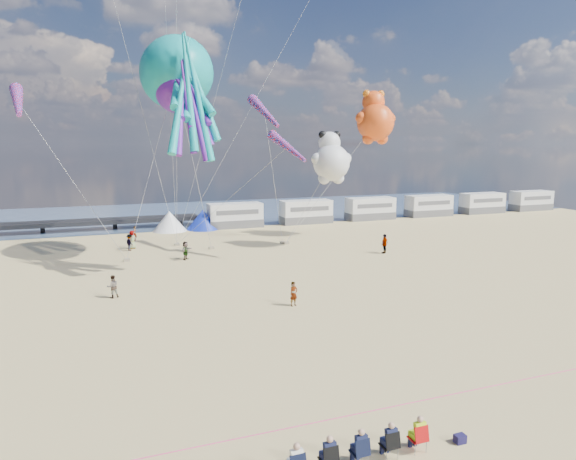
# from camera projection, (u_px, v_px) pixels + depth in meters

# --- Properties ---
(ground) EXTENTS (120.00, 120.00, 0.00)m
(ground) POSITION_uv_depth(u_px,v_px,m) (328.00, 359.00, 24.58)
(ground) COLOR #DEC480
(ground) RESTS_ON ground
(water) EXTENTS (120.00, 120.00, 0.00)m
(water) POSITION_uv_depth(u_px,v_px,m) (169.00, 214.00, 75.34)
(water) COLOR #3D5575
(water) RESTS_ON ground
(motorhome_0) EXTENTS (6.60, 2.50, 3.00)m
(motorhome_0) POSITION_uv_depth(u_px,v_px,m) (235.00, 215.00, 63.34)
(motorhome_0) COLOR silver
(motorhome_0) RESTS_ON ground
(motorhome_1) EXTENTS (6.60, 2.50, 3.00)m
(motorhome_1) POSITION_uv_depth(u_px,v_px,m) (306.00, 212.00, 66.64)
(motorhome_1) COLOR silver
(motorhome_1) RESTS_ON ground
(motorhome_2) EXTENTS (6.60, 2.50, 3.00)m
(motorhome_2) POSITION_uv_depth(u_px,v_px,m) (370.00, 209.00, 69.94)
(motorhome_2) COLOR silver
(motorhome_2) RESTS_ON ground
(motorhome_3) EXTENTS (6.60, 2.50, 3.00)m
(motorhome_3) POSITION_uv_depth(u_px,v_px,m) (429.00, 206.00, 73.24)
(motorhome_3) COLOR silver
(motorhome_3) RESTS_ON ground
(motorhome_4) EXTENTS (6.60, 2.50, 3.00)m
(motorhome_4) POSITION_uv_depth(u_px,v_px,m) (482.00, 203.00, 76.54)
(motorhome_4) COLOR silver
(motorhome_4) RESTS_ON ground
(motorhome_5) EXTENTS (6.60, 2.50, 3.00)m
(motorhome_5) POSITION_uv_depth(u_px,v_px,m) (531.00, 201.00, 79.84)
(motorhome_5) COLOR silver
(motorhome_5) RESTS_ON ground
(tent_white) EXTENTS (4.00, 4.00, 2.40)m
(tent_white) POSITION_uv_depth(u_px,v_px,m) (169.00, 221.00, 60.60)
(tent_white) COLOR white
(tent_white) RESTS_ON ground
(tent_blue) EXTENTS (4.00, 4.00, 2.40)m
(tent_blue) POSITION_uv_depth(u_px,v_px,m) (203.00, 219.00, 61.99)
(tent_blue) COLOR #1933CC
(tent_blue) RESTS_ON ground
(spectator_row) EXTENTS (6.10, 0.90, 1.30)m
(spectator_row) POSITION_uv_depth(u_px,v_px,m) (359.00, 446.00, 16.41)
(spectator_row) COLOR black
(spectator_row) RESTS_ON ground
(cooler_navy) EXTENTS (0.38, 0.28, 0.30)m
(cooler_navy) POSITION_uv_depth(u_px,v_px,m) (460.00, 439.00, 17.69)
(cooler_navy) COLOR #18143F
(cooler_navy) RESTS_ON ground
(rope_line) EXTENTS (34.00, 0.03, 0.03)m
(rope_line) POSITION_uv_depth(u_px,v_px,m) (383.00, 409.00, 19.96)
(rope_line) COLOR #F2338C
(rope_line) RESTS_ON ground
(standing_person) EXTENTS (0.66, 0.53, 1.58)m
(standing_person) POSITION_uv_depth(u_px,v_px,m) (294.00, 294.00, 32.59)
(standing_person) COLOR tan
(standing_person) RESTS_ON ground
(beachgoer_0) EXTENTS (0.78, 0.67, 1.81)m
(beachgoer_0) POSITION_uv_depth(u_px,v_px,m) (132.00, 240.00, 50.43)
(beachgoer_0) COLOR #7F6659
(beachgoer_0) RESTS_ON ground
(beachgoer_1) EXTENTS (0.84, 0.63, 1.55)m
(beachgoer_1) POSITION_uv_depth(u_px,v_px,m) (113.00, 287.00, 34.29)
(beachgoer_1) COLOR #7F6659
(beachgoer_1) RESTS_ON ground
(beachgoer_2) EXTENTS (0.87, 0.96, 1.60)m
(beachgoer_2) POSITION_uv_depth(u_px,v_px,m) (130.00, 242.00, 49.54)
(beachgoer_2) COLOR #7F6659
(beachgoer_2) RESTS_ON ground
(beachgoer_3) EXTENTS (1.37, 1.21, 1.84)m
(beachgoer_3) POSITION_uv_depth(u_px,v_px,m) (385.00, 244.00, 48.30)
(beachgoer_3) COLOR #7F6659
(beachgoer_3) RESTS_ON ground
(beachgoer_4) EXTENTS (0.90, 1.02, 1.66)m
(beachgoer_4) POSITION_uv_depth(u_px,v_px,m) (186.00, 251.00, 45.66)
(beachgoer_4) COLOR #7F6659
(beachgoer_4) RESTS_ON ground
(beachgoer_5) EXTENTS (0.97, 1.52, 1.57)m
(beachgoer_5) POSITION_uv_depth(u_px,v_px,m) (135.00, 234.00, 54.59)
(beachgoer_5) COLOR #7F6659
(beachgoer_5) RESTS_ON ground
(sandbag_a) EXTENTS (0.50, 0.35, 0.22)m
(sandbag_a) POSITION_uv_depth(u_px,v_px,m) (127.00, 260.00, 45.11)
(sandbag_a) COLOR gray
(sandbag_a) RESTS_ON ground
(sandbag_b) EXTENTS (0.50, 0.35, 0.22)m
(sandbag_b) POSITION_uv_depth(u_px,v_px,m) (211.00, 248.00, 50.37)
(sandbag_b) COLOR gray
(sandbag_b) RESTS_ON ground
(sandbag_c) EXTENTS (0.50, 0.35, 0.22)m
(sandbag_c) POSITION_uv_depth(u_px,v_px,m) (286.00, 243.00, 52.95)
(sandbag_c) COLOR gray
(sandbag_c) RESTS_ON ground
(sandbag_d) EXTENTS (0.50, 0.35, 0.22)m
(sandbag_d) POSITION_uv_depth(u_px,v_px,m) (282.00, 242.00, 53.26)
(sandbag_d) COLOR gray
(sandbag_d) RESTS_ON ground
(sandbag_e) EXTENTS (0.50, 0.35, 0.22)m
(sandbag_e) POSITION_uv_depth(u_px,v_px,m) (177.00, 245.00, 52.07)
(sandbag_e) COLOR gray
(sandbag_e) RESTS_ON ground
(kite_octopus_teal) EXTENTS (6.63, 11.90, 12.86)m
(kite_octopus_teal) POSITION_uv_depth(u_px,v_px,m) (176.00, 73.00, 44.09)
(kite_octopus_teal) COLOR #11A2A1
(kite_octopus_purple) EXTENTS (6.57, 9.56, 10.06)m
(kite_octopus_purple) POSITION_uv_depth(u_px,v_px,m) (178.00, 90.00, 42.75)
(kite_octopus_purple) COLOR #611A9C
(kite_panda) EXTENTS (4.70, 4.48, 6.08)m
(kite_panda) POSITION_uv_depth(u_px,v_px,m) (331.00, 163.00, 49.68)
(kite_panda) COLOR silver
(kite_teddy_orange) EXTENTS (5.51, 5.28, 6.78)m
(kite_teddy_orange) POSITION_uv_depth(u_px,v_px,m) (375.00, 122.00, 54.55)
(kite_teddy_orange) COLOR #FF5518
(windsock_left) EXTENTS (1.99, 7.40, 7.32)m
(windsock_left) POSITION_uv_depth(u_px,v_px,m) (18.00, 101.00, 41.33)
(windsock_left) COLOR red
(windsock_mid) EXTENTS (1.61, 6.47, 6.41)m
(windsock_mid) POSITION_uv_depth(u_px,v_px,m) (264.00, 112.00, 47.20)
(windsock_mid) COLOR red
(windsock_right) EXTENTS (2.73, 4.72, 4.76)m
(windsock_right) POSITION_uv_depth(u_px,v_px,m) (288.00, 147.00, 44.69)
(windsock_right) COLOR red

